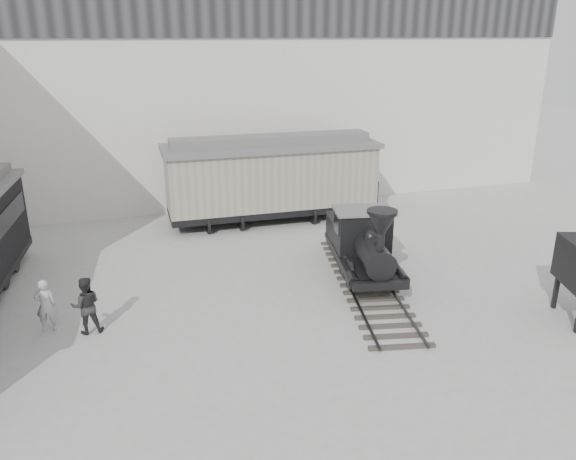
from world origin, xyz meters
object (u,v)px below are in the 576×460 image
object	(u,v)px
boxcar	(271,177)
visitor_a	(46,305)
locomotive	(364,248)
visitor_b	(86,305)

from	to	relation	value
boxcar	visitor_a	bearing A→B (deg)	-137.47
locomotive	visitor_a	size ratio (longest dim) A/B	5.52
boxcar	visitor_a	distance (m)	12.06
visitor_a	visitor_b	xyz separation A→B (m)	(1.12, -0.47, 0.06)
locomotive	boxcar	xyz separation A→B (m)	(-1.31, 7.23, 0.94)
locomotive	visitor_b	world-z (taller)	locomotive
visitor_a	visitor_b	size ratio (longest dim) A/B	0.94
boxcar	visitor_a	size ratio (longest dim) A/B	6.04
locomotive	visitor_b	xyz separation A→B (m)	(-9.18, -1.18, -0.27)
locomotive	boxcar	size ratio (longest dim) A/B	0.91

